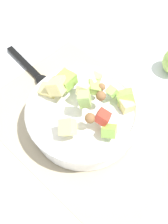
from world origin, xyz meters
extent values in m
plane|color=silver|center=(0.00, 0.00, 0.00)|extent=(2.40, 2.40, 0.00)
cube|color=tan|center=(0.00, 0.00, 0.00)|extent=(0.48, 0.37, 0.01)
cylinder|color=white|center=(0.01, -0.01, 0.04)|extent=(0.25, 0.25, 0.06)
torus|color=white|center=(0.01, -0.01, 0.07)|extent=(0.27, 0.27, 0.02)
cube|color=#E5D684|center=(-0.06, -0.03, 0.10)|extent=(0.05, 0.05, 0.05)
cube|color=#9EC656|center=(0.06, 0.07, 0.08)|extent=(0.06, 0.06, 0.05)
sphere|color=brown|center=(0.05, -0.04, 0.11)|extent=(0.04, 0.04, 0.03)
cube|color=#8CB74C|center=(0.09, -0.03, 0.09)|extent=(0.04, 0.04, 0.03)
cube|color=#BC3828|center=(0.07, -0.02, 0.10)|extent=(0.04, 0.04, 0.03)
cube|color=#A3CC6B|center=(0.03, 0.05, 0.10)|extent=(0.02, 0.03, 0.03)
cube|color=beige|center=(-0.04, 0.07, 0.08)|extent=(0.03, 0.03, 0.03)
cube|color=#E5D684|center=(-0.09, -0.04, 0.08)|extent=(0.05, 0.04, 0.05)
cube|color=#E5D684|center=(0.08, 0.05, 0.08)|extent=(0.04, 0.04, 0.03)
cube|color=#A3CC6B|center=(0.02, -0.02, 0.12)|extent=(0.04, 0.04, 0.04)
cube|color=beige|center=(-0.01, 0.00, 0.12)|extent=(0.03, 0.04, 0.03)
sphere|color=brown|center=(0.03, 0.01, 0.11)|extent=(0.04, 0.04, 0.03)
cube|color=#E5D684|center=(0.03, -0.09, 0.10)|extent=(0.05, 0.05, 0.05)
cube|color=beige|center=(-0.01, 0.02, 0.11)|extent=(0.04, 0.05, 0.04)
sphere|color=brown|center=(0.02, 0.03, 0.11)|extent=(0.03, 0.02, 0.03)
cube|color=#A3CC6B|center=(-0.02, 0.05, 0.09)|extent=(0.03, 0.03, 0.03)
cube|color=#8CB74C|center=(-0.06, 0.00, 0.10)|extent=(0.04, 0.04, 0.03)
cube|color=#9EC656|center=(0.01, 0.02, 0.11)|extent=(0.04, 0.04, 0.03)
ellipsoid|color=black|center=(-0.16, 0.01, 0.01)|extent=(0.06, 0.04, 0.01)
cube|color=black|center=(-0.27, 0.02, 0.01)|extent=(0.17, 0.04, 0.01)
camera|label=1|loc=(0.23, -0.25, 0.52)|focal=39.61mm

